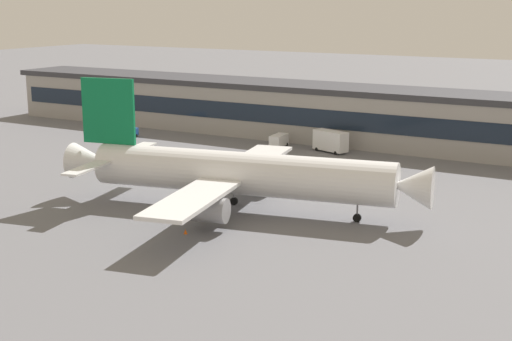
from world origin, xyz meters
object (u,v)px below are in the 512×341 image
object	(u,v)px
crew_van	(279,140)
belt_loader	(126,133)
traffic_cone_0	(185,232)
catering_truck	(330,140)
airliner	(236,173)

from	to	relation	value
crew_van	belt_loader	world-z (taller)	crew_van
traffic_cone_0	catering_truck	bearing A→B (deg)	95.62
belt_loader	airliner	bearing A→B (deg)	-35.78
crew_van	catering_truck	size ratio (longest dim) A/B	0.70
airliner	crew_van	distance (m)	46.14
airliner	catering_truck	world-z (taller)	airliner
crew_van	belt_loader	distance (m)	33.45
airliner	crew_van	size ratio (longest dim) A/B	9.74
crew_van	traffic_cone_0	xyz separation A→B (m)	(16.27, -55.18, -1.15)
airliner	crew_van	xyz separation A→B (m)	(-16.25, 43.01, -3.92)
crew_van	catering_truck	world-z (taller)	catering_truck
crew_van	airliner	bearing A→B (deg)	-69.30
airliner	catering_truck	xyz separation A→B (m)	(-5.50, 43.99, -3.09)
crew_van	catering_truck	distance (m)	10.82
catering_truck	belt_loader	bearing A→B (deg)	-168.44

